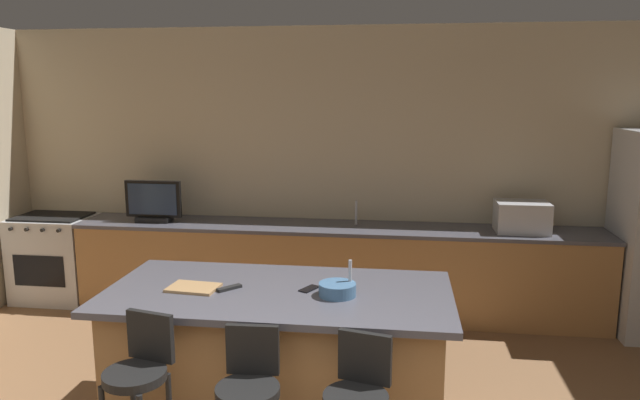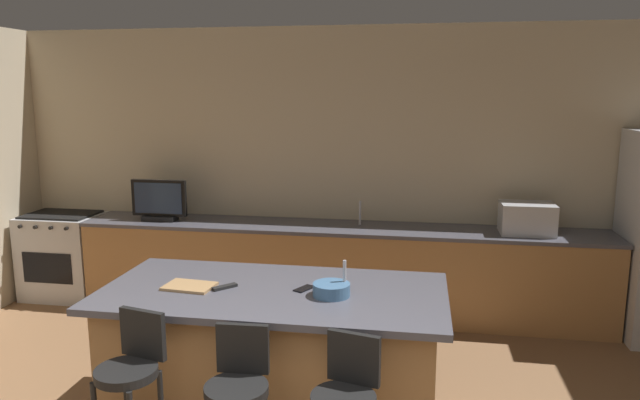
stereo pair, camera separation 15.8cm
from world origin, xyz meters
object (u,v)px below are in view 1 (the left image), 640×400
Objects in this scene: range_oven at (56,258)px; cell_phone at (309,289)px; bar_stool_left at (140,388)px; kitchen_island at (279,356)px; microwave at (522,217)px; tv_remote at (229,288)px; tv_monitor at (153,203)px; cutting_board at (193,288)px; fruit_bowl at (337,289)px.

range_oven is 3.66m from cell_phone.
range_oven is 0.92× the size of bar_stool_left.
kitchen_island reaches higher than range_oven.
cell_phone is (-1.71, -1.99, -0.10)m from microwave.
microwave is at bearing 85.10° from tv_remote.
tv_monitor is at bearing -2.53° from range_oven.
bar_stool_left reaches higher than kitchen_island.
bar_stool_left is at bearing -95.58° from cutting_board.
fruit_bowl is 1.57× the size of cell_phone.
fruit_bowl is at bearing -32.77° from range_oven.
cutting_board reaches higher than kitchen_island.
microwave is 3.78m from bar_stool_left.
fruit_bowl is at bearing -44.26° from tv_monitor.
range_oven is 1.60× the size of tv_monitor.
tv_remote is (-0.71, 0.02, -0.03)m from fruit_bowl.
bar_stool_left is 6.66× the size of cell_phone.
kitchen_island is at bearing -140.21° from cell_phone.
range_oven is at bearing -179.99° from microwave.
bar_stool_left is at bearing -129.32° from kitchen_island.
tv_monitor reaches higher than kitchen_island.
cell_phone is at bearing 57.55° from bar_stool_left.
cell_phone reaches higher than kitchen_island.
range_oven is 3.29m from tv_remote.
kitchen_island is 0.63m from fruit_bowl.
fruit_bowl is 1.38× the size of tv_remote.
tv_remote is (-0.51, -0.07, 0.01)m from cell_phone.
kitchen_island is 14.87× the size of cell_phone.
microwave is at bearing 46.77° from kitchen_island.
fruit_bowl is (1.01, 0.70, 0.37)m from bar_stool_left.
cutting_board is at bearing -144.73° from cell_phone.
fruit_bowl is (0.39, -0.05, 0.50)m from kitchen_island.
fruit_bowl is at bearing 2.19° from cell_phone.
cutting_board is (1.14, -2.03, -0.15)m from tv_monitor.
range_oven is 3.87m from fruit_bowl.
tv_monitor reaches higher than cutting_board.
cutting_board is (-0.23, -0.02, -0.00)m from tv_remote.
tv_remote is (1.37, -2.01, -0.15)m from tv_monitor.
microwave is 0.84× the size of tv_monitor.
range_oven is 3.56m from bar_stool_left.
kitchen_island is 0.72m from cutting_board.
cell_phone is 0.75m from cutting_board.
cell_phone is at bearing 154.19° from fruit_bowl.
cell_phone is at bearing -45.70° from tv_monitor.
bar_stool_left is (1.07, -2.73, -0.49)m from tv_monitor.
cutting_board is at bearing -42.26° from range_oven.
kitchen_island is at bearing 48.02° from tv_remote.
bar_stool_left reaches higher than cell_phone.
bar_stool_left reaches higher than cutting_board.
microwave is 2.62m from cell_phone.
kitchen_island is 4.65× the size of microwave.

